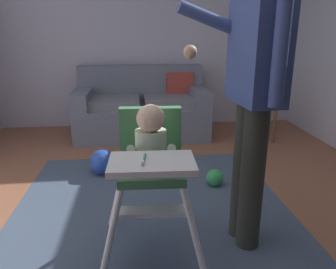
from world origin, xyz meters
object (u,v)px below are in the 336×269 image
couch (142,109)px  side_table (256,109)px  toy_ball_second (103,162)px  high_chair (151,155)px  adult_standing (253,95)px  toy_ball (215,178)px  sippy_cup (261,93)px

couch → side_table: couch is taller
toy_ball_second → side_table: bearing=26.3°
high_chair → adult_standing: bearing=96.5°
adult_standing → side_table: bearing=-116.3°
couch → adult_standing: adult_standing is taller
high_chair → side_table: bearing=147.9°
side_table → adult_standing: bearing=-112.1°
high_chair → toy_ball: (0.58, 0.81, -0.54)m
toy_ball_second → sippy_cup: sippy_cup is taller
high_chair → sippy_cup: 2.48m
high_chair → toy_ball_second: bearing=-159.0°
couch → adult_standing: 2.47m
toy_ball → side_table: 1.50m
side_table → sippy_cup: sippy_cup is taller
adult_standing → sippy_cup: adult_standing is taller
high_chair → side_table: (1.38, 2.03, -0.23)m
toy_ball → sippy_cup: bearing=55.6°
high_chair → side_table: size_ratio=1.75×
couch → toy_ball_second: (-0.40, -1.22, -0.22)m
toy_ball → side_table: (0.80, 1.23, 0.31)m
couch → high_chair: high_chair is taller
couch → sippy_cup: bearing=76.4°
couch → side_table: 1.42m
couch → toy_ball: (0.57, -1.57, -0.26)m
toy_ball → toy_ball_second: (-0.98, 0.35, 0.04)m
high_chair → toy_ball: 1.13m
high_chair → toy_ball_second: size_ratio=3.87×
high_chair → toy_ball_second: (-0.40, 1.15, -0.49)m
toy_ball → toy_ball_second: size_ratio=0.62×
toy_ball_second → adult_standing: bearing=-48.8°
toy_ball_second → couch: bearing=71.7°
toy_ball → toy_ball_second: toy_ball_second is taller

